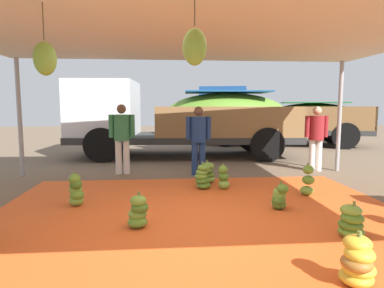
# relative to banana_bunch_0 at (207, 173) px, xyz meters

# --- Properties ---
(ground_plane) EXTENTS (40.00, 40.00, 0.00)m
(ground_plane) POSITION_rel_banana_bunch_0_xyz_m (-0.38, 0.79, -0.22)
(ground_plane) COLOR brown
(tarp_orange) EXTENTS (6.25, 5.30, 0.01)m
(tarp_orange) POSITION_rel_banana_bunch_0_xyz_m (-0.38, -2.21, -0.21)
(tarp_orange) COLOR #E05B23
(tarp_orange) RESTS_ON ground
(tent_canopy) EXTENTS (8.00, 7.00, 2.76)m
(tent_canopy) POSITION_rel_banana_bunch_0_xyz_m (-0.38, -2.32, 2.46)
(tent_canopy) COLOR #9EA0A5
(tent_canopy) RESTS_ON ground
(banana_bunch_0) EXTENTS (0.45, 0.45, 0.48)m
(banana_bunch_0) POSITION_rel_banana_bunch_0_xyz_m (0.00, 0.00, 0.00)
(banana_bunch_0) COLOR #75A83D
(banana_bunch_0) RESTS_ON tarp_orange
(banana_bunch_2) EXTENTS (0.39, 0.39, 0.53)m
(banana_bunch_2) POSITION_rel_banana_bunch_0_xyz_m (-0.16, -0.47, 0.02)
(banana_bunch_2) COLOR #518428
(banana_bunch_2) RESTS_ON tarp_orange
(banana_bunch_3) EXTENTS (0.43, 0.42, 0.51)m
(banana_bunch_3) POSITION_rel_banana_bunch_0_xyz_m (0.81, -4.12, 0.01)
(banana_bunch_3) COLOR gold
(banana_bunch_3) RESTS_ON tarp_orange
(banana_bunch_4) EXTENTS (0.30, 0.31, 0.45)m
(banana_bunch_4) POSITION_rel_banana_bunch_0_xyz_m (0.89, -1.89, -0.01)
(banana_bunch_4) COLOR #477523
(banana_bunch_4) RESTS_ON tarp_orange
(banana_bunch_5) EXTENTS (0.31, 0.31, 0.50)m
(banana_bunch_5) POSITION_rel_banana_bunch_0_xyz_m (0.24, -0.54, 0.01)
(banana_bunch_5) COLOR #75A83D
(banana_bunch_5) RESTS_ON tarp_orange
(banana_bunch_6) EXTENTS (0.37, 0.37, 0.48)m
(banana_bunch_6) POSITION_rel_banana_bunch_0_xyz_m (-1.25, -2.47, -0.00)
(banana_bunch_6) COLOR #60932D
(banana_bunch_6) RESTS_ON tarp_orange
(banana_bunch_7) EXTENTS (0.34, 0.33, 0.59)m
(banana_bunch_7) POSITION_rel_banana_bunch_0_xyz_m (1.68, -1.12, 0.05)
(banana_bunch_7) COLOR #6B9E38
(banana_bunch_7) RESTS_ON tarp_orange
(banana_bunch_10) EXTENTS (0.30, 0.32, 0.56)m
(banana_bunch_10) POSITION_rel_banana_bunch_0_xyz_m (-2.32, -1.43, 0.04)
(banana_bunch_10) COLOR #75A83D
(banana_bunch_10) RESTS_ON tarp_orange
(banana_bunch_11) EXTENTS (0.40, 0.40, 0.45)m
(banana_bunch_11) POSITION_rel_banana_bunch_0_xyz_m (1.38, -3.04, -0.02)
(banana_bunch_11) COLOR #60932D
(banana_bunch_11) RESTS_ON tarp_orange
(cargo_truck_main) EXTENTS (7.22, 2.89, 2.40)m
(cargo_truck_main) POSITION_rel_banana_bunch_0_xyz_m (-0.38, 3.90, 1.06)
(cargo_truck_main) COLOR #2D2D2D
(cargo_truck_main) RESTS_ON ground
(cargo_truck_far) EXTENTS (7.00, 3.87, 2.40)m
(cargo_truck_far) POSITION_rel_banana_bunch_0_xyz_m (3.71, 6.79, 0.98)
(cargo_truck_far) COLOR #2D2D2D
(cargo_truck_far) RESTS_ON ground
(worker_0) EXTENTS (0.59, 0.36, 1.61)m
(worker_0) POSITION_rel_banana_bunch_0_xyz_m (2.85, 1.10, 0.72)
(worker_0) COLOR silver
(worker_0) RESTS_ON ground
(worker_1) EXTENTS (0.59, 0.36, 1.61)m
(worker_1) POSITION_rel_banana_bunch_0_xyz_m (-0.10, 0.86, 0.72)
(worker_1) COLOR navy
(worker_1) RESTS_ON ground
(worker_2) EXTENTS (0.61, 0.37, 1.66)m
(worker_2) POSITION_rel_banana_bunch_0_xyz_m (-1.89, 1.14, 0.75)
(worker_2) COLOR silver
(worker_2) RESTS_ON ground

